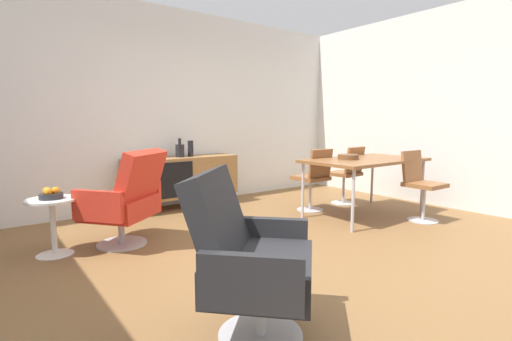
{
  "coord_description": "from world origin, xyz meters",
  "views": [
    {
      "loc": [
        -2.14,
        -2.45,
        1.2
      ],
      "look_at": [
        -0.06,
        0.29,
        0.75
      ],
      "focal_mm": 25.88,
      "sensor_mm": 36.0,
      "label": 1
    }
  ],
  "objects_px": {
    "sideboard": "(182,177)",
    "vase_ceramic_small": "(153,154)",
    "dining_table": "(365,162)",
    "dining_chair_back_left": "(314,177)",
    "dining_chair_back_right": "(347,173)",
    "armchair_black_shell": "(248,256)",
    "lounge_chair_red": "(126,198)",
    "vase_cobalt": "(191,149)",
    "side_table_round": "(53,220)",
    "vase_sculptural_dark": "(180,150)",
    "fruit_bowl": "(51,194)",
    "wooden_bowl_on_table": "(348,157)",
    "dining_chair_front_right": "(420,183)"
  },
  "relations": [
    {
      "from": "lounge_chair_red",
      "to": "armchair_black_shell",
      "type": "bearing_deg",
      "value": -89.03
    },
    {
      "from": "dining_table",
      "to": "vase_cobalt",
      "type": "bearing_deg",
      "value": 129.44
    },
    {
      "from": "dining_table",
      "to": "lounge_chair_red",
      "type": "relative_size",
      "value": 1.69
    },
    {
      "from": "dining_chair_back_right",
      "to": "armchair_black_shell",
      "type": "relative_size",
      "value": 0.9
    },
    {
      "from": "sideboard",
      "to": "vase_sculptural_dark",
      "type": "xyz_separation_m",
      "value": [
        -0.02,
        0.0,
        0.38
      ]
    },
    {
      "from": "vase_cobalt",
      "to": "dining_table",
      "type": "bearing_deg",
      "value": -50.56
    },
    {
      "from": "vase_ceramic_small",
      "to": "lounge_chair_red",
      "type": "height_order",
      "value": "lounge_chair_red"
    },
    {
      "from": "side_table_round",
      "to": "vase_ceramic_small",
      "type": "bearing_deg",
      "value": 37.03
    },
    {
      "from": "side_table_round",
      "to": "dining_chair_front_right",
      "type": "bearing_deg",
      "value": -19.88
    },
    {
      "from": "wooden_bowl_on_table",
      "to": "armchair_black_shell",
      "type": "relative_size",
      "value": 0.27
    },
    {
      "from": "vase_cobalt",
      "to": "dining_chair_front_right",
      "type": "xyz_separation_m",
      "value": [
        1.88,
        -2.41,
        -0.36
      ]
    },
    {
      "from": "dining_table",
      "to": "lounge_chair_red",
      "type": "height_order",
      "value": "lounge_chair_red"
    },
    {
      "from": "sideboard",
      "to": "dining_table",
      "type": "height_order",
      "value": "dining_table"
    },
    {
      "from": "vase_cobalt",
      "to": "dining_table",
      "type": "xyz_separation_m",
      "value": [
        1.52,
        -1.85,
        -0.14
      ]
    },
    {
      "from": "vase_cobalt",
      "to": "side_table_round",
      "type": "relative_size",
      "value": 0.43
    },
    {
      "from": "dining_chair_front_right",
      "to": "lounge_chair_red",
      "type": "relative_size",
      "value": 0.9
    },
    {
      "from": "vase_sculptural_dark",
      "to": "dining_table",
      "type": "relative_size",
      "value": 0.16
    },
    {
      "from": "sideboard",
      "to": "vase_cobalt",
      "type": "relative_size",
      "value": 7.09
    },
    {
      "from": "dining_table",
      "to": "wooden_bowl_on_table",
      "type": "distance_m",
      "value": 0.25
    },
    {
      "from": "vase_ceramic_small",
      "to": "wooden_bowl_on_table",
      "type": "bearing_deg",
      "value": -43.22
    },
    {
      "from": "dining_chair_back_right",
      "to": "wooden_bowl_on_table",
      "type": "bearing_deg",
      "value": -141.1
    },
    {
      "from": "dining_chair_back_left",
      "to": "armchair_black_shell",
      "type": "relative_size",
      "value": 0.9
    },
    {
      "from": "vase_cobalt",
      "to": "dining_chair_back_right",
      "type": "xyz_separation_m",
      "value": [
        1.88,
        -1.29,
        -0.36
      ]
    },
    {
      "from": "wooden_bowl_on_table",
      "to": "lounge_chair_red",
      "type": "relative_size",
      "value": 0.27
    },
    {
      "from": "dining_chair_back_left",
      "to": "lounge_chair_red",
      "type": "xyz_separation_m",
      "value": [
        -2.48,
        0.12,
        -0.0
      ]
    },
    {
      "from": "vase_ceramic_small",
      "to": "vase_cobalt",
      "type": "bearing_deg",
      "value": 0.0
    },
    {
      "from": "sideboard",
      "to": "vase_ceramic_small",
      "type": "distance_m",
      "value": 0.54
    },
    {
      "from": "vase_sculptural_dark",
      "to": "vase_cobalt",
      "type": "bearing_deg",
      "value": 0.0
    },
    {
      "from": "dining_table",
      "to": "fruit_bowl",
      "type": "relative_size",
      "value": 8.0
    },
    {
      "from": "vase_cobalt",
      "to": "vase_ceramic_small",
      "type": "distance_m",
      "value": 0.56
    },
    {
      "from": "wooden_bowl_on_table",
      "to": "side_table_round",
      "type": "bearing_deg",
      "value": 167.49
    },
    {
      "from": "dining_table",
      "to": "vase_ceramic_small",
      "type": "bearing_deg",
      "value": 138.35
    },
    {
      "from": "sideboard",
      "to": "wooden_bowl_on_table",
      "type": "height_order",
      "value": "wooden_bowl_on_table"
    },
    {
      "from": "dining_chair_back_left",
      "to": "armchair_black_shell",
      "type": "distance_m",
      "value": 3.08
    },
    {
      "from": "vase_cobalt",
      "to": "dining_table",
      "type": "distance_m",
      "value": 2.4
    },
    {
      "from": "wooden_bowl_on_table",
      "to": "dining_chair_front_right",
      "type": "xyz_separation_m",
      "value": [
        0.57,
        -0.66,
        -0.3
      ]
    },
    {
      "from": "dining_chair_back_right",
      "to": "side_table_round",
      "type": "height_order",
      "value": "dining_chair_back_right"
    },
    {
      "from": "vase_ceramic_small",
      "to": "fruit_bowl",
      "type": "height_order",
      "value": "vase_ceramic_small"
    },
    {
      "from": "lounge_chair_red",
      "to": "dining_chair_back_right",
      "type": "bearing_deg",
      "value": -2.11
    },
    {
      "from": "fruit_bowl",
      "to": "wooden_bowl_on_table",
      "type": "bearing_deg",
      "value": -12.49
    },
    {
      "from": "fruit_bowl",
      "to": "dining_chair_back_right",
      "type": "bearing_deg",
      "value": -3.87
    },
    {
      "from": "sideboard",
      "to": "fruit_bowl",
      "type": "distance_m",
      "value": 2.07
    },
    {
      "from": "sideboard",
      "to": "vase_ceramic_small",
      "type": "bearing_deg",
      "value": 179.74
    },
    {
      "from": "dining_table",
      "to": "dining_chair_back_left",
      "type": "xyz_separation_m",
      "value": [
        -0.35,
        0.56,
        -0.23
      ]
    },
    {
      "from": "vase_cobalt",
      "to": "dining_table",
      "type": "relative_size",
      "value": 0.14
    },
    {
      "from": "vase_ceramic_small",
      "to": "side_table_round",
      "type": "xyz_separation_m",
      "value": [
        -1.37,
        -1.03,
        -0.47
      ]
    },
    {
      "from": "lounge_chair_red",
      "to": "armchair_black_shell",
      "type": "relative_size",
      "value": 1.0
    },
    {
      "from": "wooden_bowl_on_table",
      "to": "armchair_black_shell",
      "type": "xyz_separation_m",
      "value": [
        -2.58,
        -1.4,
        -0.3
      ]
    },
    {
      "from": "sideboard",
      "to": "vase_cobalt",
      "type": "distance_m",
      "value": 0.42
    },
    {
      "from": "wooden_bowl_on_table",
      "to": "fruit_bowl",
      "type": "distance_m",
      "value": 3.32
    }
  ]
}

